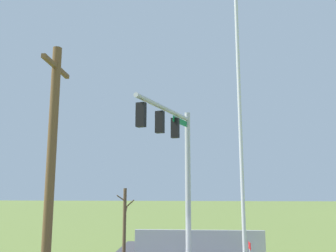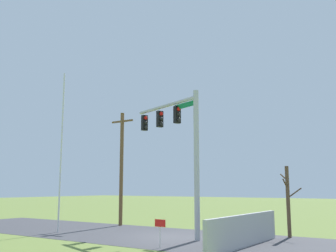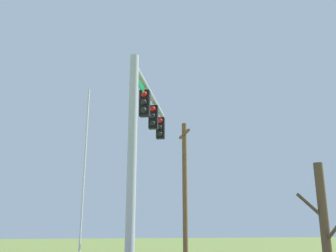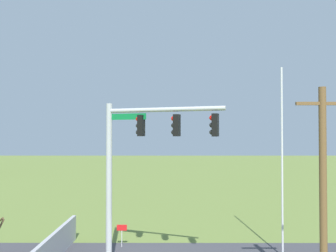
{
  "view_description": "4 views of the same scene",
  "coord_description": "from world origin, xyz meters",
  "px_view_note": "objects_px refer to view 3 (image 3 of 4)",
  "views": [
    {
      "loc": [
        -15.82,
        -0.49,
        3.88
      ],
      "look_at": [
        -1.45,
        0.4,
        6.36
      ],
      "focal_mm": 37.51,
      "sensor_mm": 36.0,
      "label": 1
    },
    {
      "loc": [
        12.13,
        -17.77,
        2.62
      ],
      "look_at": [
        -0.34,
        0.67,
        6.12
      ],
      "focal_mm": 41.78,
      "sensor_mm": 36.0,
      "label": 2
    },
    {
      "loc": [
        12.94,
        -1.6,
        2.34
      ],
      "look_at": [
        -0.75,
        1.33,
        6.21
      ],
      "focal_mm": 39.58,
      "sensor_mm": 36.0,
      "label": 3
    },
    {
      "loc": [
        -0.65,
        15.8,
        6.28
      ],
      "look_at": [
        -0.62,
        1.19,
        6.57
      ],
      "focal_mm": 36.96,
      "sensor_mm": 36.0,
      "label": 4
    }
  ],
  "objects_px": {
    "utility_pole": "(185,193)",
    "flagpole": "(84,178)",
    "bare_tree": "(327,247)",
    "signal_mast": "(143,137)"
  },
  "relations": [
    {
      "from": "utility_pole",
      "to": "flagpole",
      "type": "bearing_deg",
      "value": -92.89
    },
    {
      "from": "flagpole",
      "to": "signal_mast",
      "type": "bearing_deg",
      "value": 15.49
    },
    {
      "from": "signal_mast",
      "to": "utility_pole",
      "type": "bearing_deg",
      "value": 154.73
    },
    {
      "from": "signal_mast",
      "to": "bare_tree",
      "type": "xyz_separation_m",
      "value": [
        4.81,
        3.31,
        -3.39
      ]
    },
    {
      "from": "flagpole",
      "to": "bare_tree",
      "type": "height_order",
      "value": "flagpole"
    },
    {
      "from": "signal_mast",
      "to": "utility_pole",
      "type": "distance_m",
      "value": 7.75
    },
    {
      "from": "flagpole",
      "to": "bare_tree",
      "type": "distance_m",
      "value": 13.43
    },
    {
      "from": "utility_pole",
      "to": "bare_tree",
      "type": "height_order",
      "value": "utility_pole"
    },
    {
      "from": "flagpole",
      "to": "utility_pole",
      "type": "relative_size",
      "value": 1.22
    },
    {
      "from": "bare_tree",
      "to": "utility_pole",
      "type": "bearing_deg",
      "value": -179.81
    }
  ]
}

